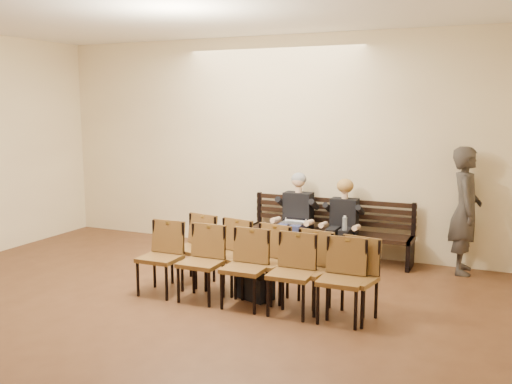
# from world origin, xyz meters

# --- Properties ---
(ground) EXTENTS (10.00, 10.00, 0.00)m
(ground) POSITION_xyz_m (0.00, 0.00, 0.00)
(ground) COLOR brown
(ground) RESTS_ON ground
(room_walls) EXTENTS (8.02, 10.01, 3.51)m
(room_walls) POSITION_xyz_m (0.00, 0.79, 2.54)
(room_walls) COLOR #F8E3B1
(room_walls) RESTS_ON ground
(bench) EXTENTS (2.60, 0.90, 0.45)m
(bench) POSITION_xyz_m (1.07, 4.65, 0.23)
(bench) COLOR black
(bench) RESTS_ON ground
(seated_man) EXTENTS (0.55, 0.76, 1.32)m
(seated_man) POSITION_xyz_m (0.58, 4.53, 0.66)
(seated_man) COLOR black
(seated_man) RESTS_ON ground
(seated_woman) EXTENTS (0.50, 0.70, 1.17)m
(seated_woman) POSITION_xyz_m (1.33, 4.53, 0.59)
(seated_woman) COLOR black
(seated_woman) RESTS_ON ground
(laptop) EXTENTS (0.36, 0.28, 0.26)m
(laptop) POSITION_xyz_m (0.59, 4.38, 0.58)
(laptop) COLOR silver
(laptop) RESTS_ON bench
(water_bottle) EXTENTS (0.08, 0.08, 0.22)m
(water_bottle) POSITION_xyz_m (1.44, 4.25, 0.56)
(water_bottle) COLOR silver
(water_bottle) RESTS_ON bench
(bag) EXTENTS (0.47, 0.39, 0.30)m
(bag) POSITION_xyz_m (0.79, 2.52, 0.15)
(bag) COLOR black
(bag) RESTS_ON ground
(passerby) EXTENTS (0.58, 0.81, 2.09)m
(passerby) POSITION_xyz_m (3.05, 4.75, 1.05)
(passerby) COLOR #352F2B
(passerby) RESTS_ON ground
(chair_row_front) EXTENTS (2.88, 1.02, 0.92)m
(chair_row_front) POSITION_xyz_m (0.90, 2.55, 0.46)
(chair_row_front) COLOR brown
(chair_row_front) RESTS_ON ground
(chair_row_back) EXTENTS (2.86, 0.54, 0.93)m
(chair_row_back) POSITION_xyz_m (0.78, 2.21, 0.46)
(chair_row_back) COLOR brown
(chair_row_back) RESTS_ON ground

